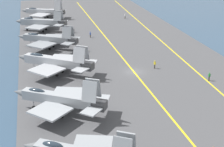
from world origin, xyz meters
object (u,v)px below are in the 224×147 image
object	(u,v)px
parked_jet_fourth	(55,62)
parked_jet_sixth	(41,22)
crew_blue_vest	(90,34)
crew_white_vest	(125,16)
parked_jet_third	(60,99)
parked_jet_seventh	(44,11)
parked_jet_fifth	(48,39)
crew_green_vest	(209,76)
crew_yellow_vest	(155,64)

from	to	relation	value
parked_jet_fourth	parked_jet_sixth	size ratio (longest dim) A/B	1.04
parked_jet_fourth	crew_blue_vest	distance (m)	28.00
parked_jet_sixth	crew_white_vest	bearing A→B (deg)	-70.19
parked_jet_third	crew_blue_vest	distance (m)	44.52
parked_jet_sixth	parked_jet_seventh	xyz separation A→B (m)	(17.17, -1.71, -0.24)
parked_jet_third	parked_jet_seventh	bearing A→B (deg)	-1.07
parked_jet_fourth	parked_jet_sixth	distance (m)	35.60
parked_jet_fifth	parked_jet_sixth	distance (m)	17.60
crew_white_vest	crew_green_vest	world-z (taller)	crew_white_vest
parked_jet_fourth	crew_yellow_vest	bearing A→B (deg)	-94.60
crew_white_vest	crew_green_vest	size ratio (longest dim) A/B	1.04
parked_jet_fourth	crew_blue_vest	size ratio (longest dim) A/B	9.83
parked_jet_fifth	crew_green_vest	distance (m)	40.90
parked_jet_fifth	crew_green_vest	bearing A→B (deg)	-134.29
parked_jet_fourth	parked_jet_seventh	size ratio (longest dim) A/B	1.05
crew_blue_vest	crew_green_vest	world-z (taller)	crew_green_vest
parked_jet_fourth	parked_jet_seventh	bearing A→B (deg)	-0.65
crew_blue_vest	parked_jet_fifth	bearing A→B (deg)	121.41
parked_jet_third	crew_green_vest	distance (m)	30.52
parked_jet_fourth	crew_white_vest	bearing A→B (deg)	-31.00
parked_jet_sixth	crew_blue_vest	xyz separation A→B (m)	(-10.24, -12.87, -1.76)
crew_white_vest	crew_yellow_vest	distance (m)	48.08
parked_jet_seventh	crew_white_vest	bearing A→B (deg)	-104.19
crew_green_vest	crew_yellow_vest	bearing A→B (deg)	42.34
crew_yellow_vest	crew_blue_vest	world-z (taller)	crew_yellow_vest
parked_jet_third	parked_jet_seventh	size ratio (longest dim) A/B	1.00
parked_jet_fourth	crew_green_vest	xyz separation A→B (m)	(-10.54, -28.98, -1.80)
parked_jet_third	crew_yellow_vest	size ratio (longest dim) A/B	8.71
crew_blue_vest	crew_green_vest	distance (m)	39.81
crew_white_vest	crew_blue_vest	size ratio (longest dim) A/B	1.06
parked_jet_seventh	crew_blue_vest	xyz separation A→B (m)	(-27.40, -11.15, -1.53)
parked_jet_fifth	crew_blue_vest	world-z (taller)	parked_jet_fifth
crew_white_vest	crew_yellow_vest	world-z (taller)	crew_yellow_vest
parked_jet_third	crew_green_vest	size ratio (longest dim) A/B	9.16
parked_jet_fifth	crew_green_vest	size ratio (longest dim) A/B	9.41
crew_white_vest	crew_green_vest	distance (m)	56.48
parked_jet_fourth	parked_jet_sixth	world-z (taller)	parked_jet_fourth
parked_jet_sixth	crew_yellow_vest	xyz separation A→B (m)	(-37.27, -22.03, -1.70)
crew_blue_vest	parked_jet_sixth	bearing A→B (deg)	51.49
crew_white_vest	parked_jet_seventh	bearing A→B (deg)	75.81
crew_white_vest	crew_yellow_vest	size ratio (longest dim) A/B	0.99
parked_jet_fifth	parked_jet_sixth	bearing A→B (deg)	2.73
parked_jet_third	parked_jet_fourth	bearing A→B (deg)	-2.34
parked_jet_sixth	crew_yellow_vest	distance (m)	43.32
parked_jet_third	parked_jet_fifth	world-z (taller)	parked_jet_third
parked_jet_third	crew_white_vest	bearing A→B (deg)	-24.10
parked_jet_fourth	crew_yellow_vest	xyz separation A→B (m)	(-1.68, -20.91, -1.75)
parked_jet_third	parked_jet_fourth	world-z (taller)	parked_jet_third
crew_blue_vest	crew_green_vest	bearing A→B (deg)	-154.35
crew_yellow_vest	crew_green_vest	bearing A→B (deg)	-137.66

